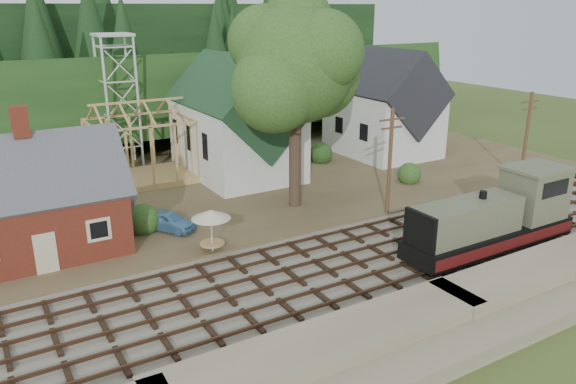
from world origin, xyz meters
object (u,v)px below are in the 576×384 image
locomotive (496,219)px  car_red (417,147)px  car_blue (168,221)px  patio_set (211,216)px

locomotive → car_red: bearing=58.4°
car_blue → car_red: size_ratio=0.88×
car_blue → car_red: 29.88m
locomotive → patio_set: locomotive is taller
locomotive → car_blue: locomotive is taller
car_red → patio_set: size_ratio=1.67×
locomotive → car_blue: size_ratio=3.09×
patio_set → locomotive: bearing=-28.8°
car_red → patio_set: patio_set is taller
locomotive → patio_set: 17.66m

